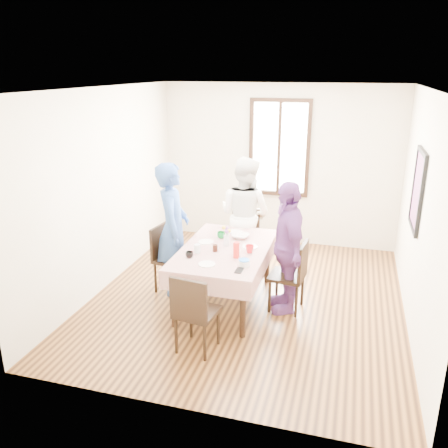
# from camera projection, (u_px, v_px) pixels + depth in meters

# --- Properties ---
(ground) EXTENTS (4.50, 4.50, 0.00)m
(ground) POSITION_uv_depth(u_px,v_px,m) (248.00, 297.00, 6.22)
(ground) COLOR #331D0F
(ground) RESTS_ON ground
(back_wall) EXTENTS (4.00, 0.00, 4.00)m
(back_wall) POSITION_uv_depth(u_px,v_px,m) (279.00, 166.00, 7.83)
(back_wall) COLOR beige
(back_wall) RESTS_ON ground
(right_wall) EXTENTS (0.00, 4.50, 4.50)m
(right_wall) POSITION_uv_depth(u_px,v_px,m) (420.00, 214.00, 5.27)
(right_wall) COLOR beige
(right_wall) RESTS_ON ground
(window_frame) EXTENTS (1.02, 0.06, 1.62)m
(window_frame) POSITION_uv_depth(u_px,v_px,m) (279.00, 148.00, 7.72)
(window_frame) COLOR black
(window_frame) RESTS_ON back_wall
(window_pane) EXTENTS (0.90, 0.02, 1.50)m
(window_pane) POSITION_uv_depth(u_px,v_px,m) (279.00, 148.00, 7.73)
(window_pane) COLOR white
(window_pane) RESTS_ON back_wall
(art_poster) EXTENTS (0.04, 0.76, 0.96)m
(art_poster) POSITION_uv_depth(u_px,v_px,m) (418.00, 190.00, 5.48)
(art_poster) COLOR red
(art_poster) RESTS_ON right_wall
(dining_table) EXTENTS (0.95, 1.61, 0.75)m
(dining_table) POSITION_uv_depth(u_px,v_px,m) (225.00, 276.00, 5.97)
(dining_table) COLOR black
(dining_table) RESTS_ON ground
(tablecloth) EXTENTS (1.07, 1.73, 0.01)m
(tablecloth) POSITION_uv_depth(u_px,v_px,m) (225.00, 248.00, 5.85)
(tablecloth) COLOR #580000
(tablecloth) RESTS_ON dining_table
(chair_left) EXTENTS (0.48, 0.48, 0.91)m
(chair_left) POSITION_uv_depth(u_px,v_px,m) (172.00, 259.00, 6.29)
(chair_left) COLOR black
(chair_left) RESTS_ON ground
(chair_right) EXTENTS (0.46, 0.46, 0.91)m
(chair_right) POSITION_uv_depth(u_px,v_px,m) (287.00, 276.00, 5.79)
(chair_right) COLOR black
(chair_right) RESTS_ON ground
(chair_far) EXTENTS (0.48, 0.48, 0.91)m
(chair_far) POSITION_uv_depth(u_px,v_px,m) (245.00, 241.00, 6.96)
(chair_far) COLOR black
(chair_far) RESTS_ON ground
(chair_near) EXTENTS (0.47, 0.47, 0.91)m
(chair_near) POSITION_uv_depth(u_px,v_px,m) (197.00, 312.00, 4.94)
(chair_near) COLOR black
(chair_near) RESTS_ON ground
(person_left) EXTENTS (0.60, 0.75, 1.79)m
(person_left) POSITION_uv_depth(u_px,v_px,m) (172.00, 229.00, 6.14)
(person_left) COLOR #2E5192
(person_left) RESTS_ON ground
(person_far) EXTENTS (1.02, 0.91, 1.73)m
(person_far) POSITION_uv_depth(u_px,v_px,m) (245.00, 215.00, 6.81)
(person_far) COLOR white
(person_far) RESTS_ON ground
(person_right) EXTENTS (0.73, 1.06, 1.67)m
(person_right) POSITION_uv_depth(u_px,v_px,m) (287.00, 247.00, 5.67)
(person_right) COLOR #6C387F
(person_right) RESTS_ON ground
(mug_black) EXTENTS (0.11, 0.11, 0.07)m
(mug_black) POSITION_uv_depth(u_px,v_px,m) (189.00, 255.00, 5.55)
(mug_black) COLOR black
(mug_black) RESTS_ON tablecloth
(mug_flag) EXTENTS (0.15, 0.15, 0.10)m
(mug_flag) POSITION_uv_depth(u_px,v_px,m) (250.00, 249.00, 5.69)
(mug_flag) COLOR red
(mug_flag) RESTS_ON tablecloth
(mug_green) EXTENTS (0.11, 0.11, 0.09)m
(mug_green) POSITION_uv_depth(u_px,v_px,m) (221.00, 235.00, 6.18)
(mug_green) COLOR #0C7226
(mug_green) RESTS_ON tablecloth
(serving_bowl) EXTENTS (0.25, 0.25, 0.06)m
(serving_bowl) POSITION_uv_depth(u_px,v_px,m) (240.00, 236.00, 6.18)
(serving_bowl) COLOR white
(serving_bowl) RESTS_ON tablecloth
(juice_carton) EXTENTS (0.06, 0.06, 0.20)m
(juice_carton) POSITION_uv_depth(u_px,v_px,m) (236.00, 250.00, 5.52)
(juice_carton) COLOR red
(juice_carton) RESTS_ON tablecloth
(butter_tub) EXTENTS (0.13, 0.13, 0.07)m
(butter_tub) POSITION_uv_depth(u_px,v_px,m) (244.00, 263.00, 5.32)
(butter_tub) COLOR white
(butter_tub) RESTS_ON tablecloth
(jam_jar) EXTENTS (0.06, 0.06, 0.09)m
(jam_jar) POSITION_uv_depth(u_px,v_px,m) (215.00, 248.00, 5.73)
(jam_jar) COLOR black
(jam_jar) RESTS_ON tablecloth
(drinking_glass) EXTENTS (0.08, 0.08, 0.11)m
(drinking_glass) POSITION_uv_depth(u_px,v_px,m) (197.00, 249.00, 5.68)
(drinking_glass) COLOR silver
(drinking_glass) RESTS_ON tablecloth
(smartphone) EXTENTS (0.08, 0.16, 0.01)m
(smartphone) POSITION_uv_depth(u_px,v_px,m) (239.00, 270.00, 5.20)
(smartphone) COLOR black
(smartphone) RESTS_ON tablecloth
(flower_vase) EXTENTS (0.07, 0.07, 0.14)m
(flower_vase) POSITION_uv_depth(u_px,v_px,m) (226.00, 240.00, 5.90)
(flower_vase) COLOR silver
(flower_vase) RESTS_ON tablecloth
(plate_left) EXTENTS (0.20, 0.20, 0.01)m
(plate_left) POSITION_uv_depth(u_px,v_px,m) (206.00, 242.00, 6.04)
(plate_left) COLOR white
(plate_left) RESTS_ON tablecloth
(plate_right) EXTENTS (0.20, 0.20, 0.01)m
(plate_right) POSITION_uv_depth(u_px,v_px,m) (250.00, 247.00, 5.88)
(plate_right) COLOR white
(plate_right) RESTS_ON tablecloth
(plate_far) EXTENTS (0.20, 0.20, 0.01)m
(plate_far) POSITION_uv_depth(u_px,v_px,m) (235.00, 232.00, 6.41)
(plate_far) COLOR white
(plate_far) RESTS_ON tablecloth
(plate_near) EXTENTS (0.20, 0.20, 0.01)m
(plate_near) POSITION_uv_depth(u_px,v_px,m) (207.00, 264.00, 5.36)
(plate_near) COLOR white
(plate_near) RESTS_ON tablecloth
(butter_lid) EXTENTS (0.12, 0.12, 0.01)m
(butter_lid) POSITION_uv_depth(u_px,v_px,m) (244.00, 260.00, 5.31)
(butter_lid) COLOR blue
(butter_lid) RESTS_ON butter_tub
(flower_bunch) EXTENTS (0.09, 0.09, 0.10)m
(flower_bunch) POSITION_uv_depth(u_px,v_px,m) (226.00, 231.00, 5.86)
(flower_bunch) COLOR yellow
(flower_bunch) RESTS_ON flower_vase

